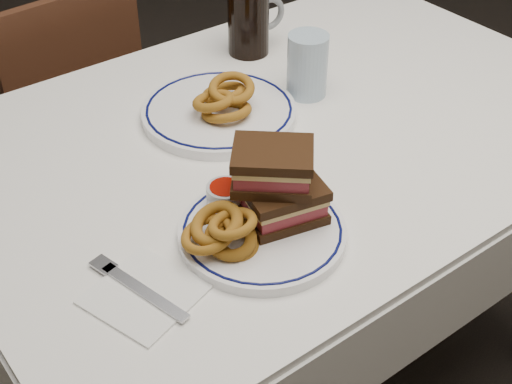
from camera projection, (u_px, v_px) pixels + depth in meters
floor at (280, 376)px, 1.79m from camera, size 6.00×7.00×0.00m
dining_table at (287, 170)px, 1.39m from camera, size 1.27×0.87×0.75m
chair_far at (65, 117)px, 1.92m from camera, size 0.41×0.41×0.82m
main_plate at (262, 232)px, 1.08m from camera, size 0.26×0.26×0.02m
reuben_sandwich at (278, 184)px, 1.06m from camera, size 0.15×0.15×0.12m
onion_rings_main at (224, 232)px, 1.03m from camera, size 0.12×0.10×0.08m
ketchup_ramekin at (226, 194)px, 1.11m from camera, size 0.06×0.06×0.04m
beer_mug at (250, 19)px, 1.51m from camera, size 0.13×0.09×0.15m
water_glass at (307, 65)px, 1.38m from camera, size 0.08×0.08×0.13m
far_plate at (219, 112)px, 1.34m from camera, size 0.29×0.29×0.02m
onion_rings_far at (224, 99)px, 1.32m from camera, size 0.13×0.13×0.08m
napkin_fork at (143, 292)px, 0.99m from camera, size 0.17×0.19×0.01m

